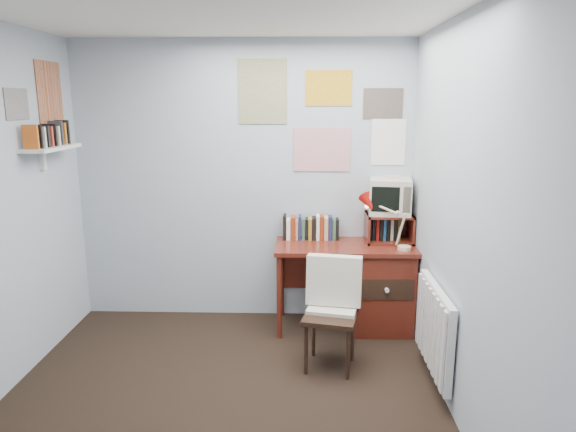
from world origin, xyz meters
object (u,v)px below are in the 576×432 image
object	(u,v)px
desk_chair	(330,317)
wall_shelf	(52,148)
crt_tv	(390,195)
desk	(375,284)
tv_riser	(389,228)
radiator	(435,328)
desk_lamp	(405,226)

from	to	relation	value
desk_chair	wall_shelf	size ratio (longest dim) A/B	1.31
desk_chair	crt_tv	bearing A→B (deg)	69.31
desk	tv_riser	world-z (taller)	tv_riser
crt_tv	wall_shelf	xyz separation A→B (m)	(-2.69, -0.51, 0.44)
desk_chair	tv_riser	size ratio (longest dim) A/B	2.03
wall_shelf	tv_riser	bearing A→B (deg)	10.32
desk	radiator	xyz separation A→B (m)	(0.29, -0.93, 0.01)
crt_tv	radiator	size ratio (longest dim) A/B	0.44
radiator	crt_tv	bearing A→B (deg)	98.95
desk	desk_lamp	xyz separation A→B (m)	(0.21, -0.14, 0.56)
desk	radiator	distance (m)	0.97
radiator	wall_shelf	distance (m)	3.15
crt_tv	radiator	distance (m)	1.31
desk_lamp	tv_riser	distance (m)	0.28
desk_chair	wall_shelf	distance (m)	2.49
desk	wall_shelf	xyz separation A→B (m)	(-2.57, -0.38, 1.21)
desk	desk_chair	bearing A→B (deg)	-120.67
wall_shelf	radiator	bearing A→B (deg)	-10.89
desk_lamp	radiator	world-z (taller)	desk_lamp
desk_lamp	crt_tv	xyz separation A→B (m)	(-0.09, 0.27, 0.22)
desk_chair	radiator	world-z (taller)	desk_chair
desk_chair	wall_shelf	world-z (taller)	wall_shelf
desk	desk_chair	xyz separation A→B (m)	(-0.43, -0.72, 0.00)
desk_chair	radiator	distance (m)	0.75
desk	desk_lamp	distance (m)	0.61
desk_chair	desk_lamp	world-z (taller)	desk_lamp
crt_tv	wall_shelf	distance (m)	2.78
radiator	wall_shelf	world-z (taller)	wall_shelf
desk	crt_tv	distance (m)	0.79
crt_tv	radiator	xyz separation A→B (m)	(0.17, -1.06, -0.76)
tv_riser	wall_shelf	bearing A→B (deg)	-169.68
desk	wall_shelf	world-z (taller)	wall_shelf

